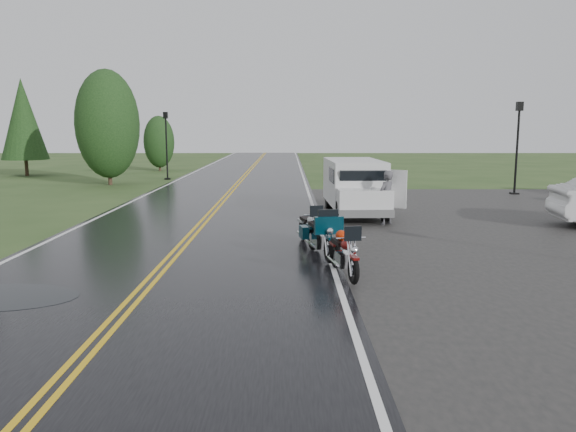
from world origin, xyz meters
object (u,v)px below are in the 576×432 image
object	(u,v)px
person_at_van	(386,199)
lamp_post_far_right	(517,148)
motorcycle_red	(354,259)
motorcycle_silver	(317,231)
lamp_post_far_left	(167,146)
motorcycle_teal	(329,239)
van_white	(339,192)

from	to	relation	value
person_at_van	lamp_post_far_right	bearing A→B (deg)	-176.12
motorcycle_red	motorcycle_silver	size ratio (longest dim) A/B	1.02
lamp_post_far_left	lamp_post_far_right	distance (m)	19.73
motorcycle_red	motorcycle_teal	world-z (taller)	motorcycle_teal
motorcycle_red	van_white	distance (m)	7.73
lamp_post_far_left	motorcycle_red	bearing A→B (deg)	-69.84
motorcycle_silver	lamp_post_far_left	size ratio (longest dim) A/B	0.46
motorcycle_teal	motorcycle_silver	distance (m)	1.45
motorcycle_red	van_white	xyz separation A→B (m)	(0.42, 7.70, 0.44)
motorcycle_red	person_at_van	world-z (taller)	person_at_van
motorcycle_red	lamp_post_far_left	world-z (taller)	lamp_post_far_left
person_at_van	lamp_post_far_left	distance (m)	19.49
person_at_van	lamp_post_far_right	distance (m)	11.43
motorcycle_red	van_white	bearing A→B (deg)	77.04
motorcycle_red	lamp_post_far_left	bearing A→B (deg)	100.32
motorcycle_red	motorcycle_silver	world-z (taller)	motorcycle_red
person_at_van	lamp_post_far_right	xyz separation A→B (m)	(7.56, 8.47, 1.32)
motorcycle_teal	lamp_post_far_left	xyz separation A→B (m)	(-8.28, 21.78, 1.44)
motorcycle_silver	person_at_van	distance (m)	4.68
motorcycle_red	van_white	size ratio (longest dim) A/B	0.38
person_at_van	lamp_post_far_left	size ratio (longest dim) A/B	0.42
motorcycle_teal	lamp_post_far_left	size ratio (longest dim) A/B	0.51
motorcycle_red	motorcycle_silver	distance (m)	3.22
van_white	person_at_van	xyz separation A→B (m)	(1.46, -0.55, -0.13)
motorcycle_teal	motorcycle_silver	world-z (taller)	motorcycle_teal
person_at_van	lamp_post_far_left	world-z (taller)	lamp_post_far_left
motorcycle_teal	motorcycle_red	bearing A→B (deg)	-90.28
motorcycle_silver	van_white	xyz separation A→B (m)	(0.97, 4.53, 0.45)
motorcycle_silver	person_at_van	bearing A→B (deg)	45.18
van_white	lamp_post_far_right	size ratio (longest dim) A/B	1.17
motorcycle_red	lamp_post_far_left	size ratio (longest dim) A/B	0.47
person_at_van	motorcycle_teal	bearing A→B (deg)	23.21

